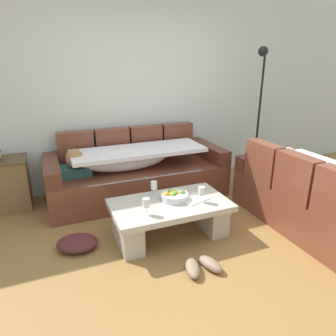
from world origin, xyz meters
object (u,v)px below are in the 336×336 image
Objects in this scene: open_magazine at (193,199)px; crumpled_garment at (77,243)px; floor_lamp at (259,106)px; wine_glass_near_right at (202,192)px; wine_glass_near_left at (146,203)px; pair_of_shoes at (201,266)px; couch_near_window at (317,200)px; couch_along_wall at (135,173)px; wine_glass_far_back at (154,186)px; fruit_bowl at (174,196)px; coffee_table at (170,215)px.

open_magazine is 1.24m from crumpled_garment.
wine_glass_near_right is at bearing -142.30° from floor_lamp.
pair_of_shoes is (0.34, -0.48, -0.45)m from wine_glass_near_left.
couch_near_window is 5.18× the size of pair_of_shoes.
couch_along_wall reaches higher than wine_glass_far_back.
wine_glass_near_left is 0.42× the size of crumpled_garment.
couch_along_wall is 8.26× the size of open_magazine.
crumpled_garment is at bearing -160.25° from floor_lamp.
wine_glass_far_back is 0.46× the size of pair_of_shoes.
floor_lamp is at bearing -13.85° from couch_near_window.
couch_near_window is 4.69× the size of crumpled_garment.
couch_along_wall reaches higher than pair_of_shoes.
floor_lamp reaches higher than couch_along_wall.
open_magazine is (-0.05, 0.09, -0.11)m from wine_glass_near_right.
open_magazine is at bearing -33.71° from wine_glass_far_back.
couch_along_wall is 1.07m from fruit_bowl.
open_magazine is (0.35, -0.23, -0.11)m from wine_glass_far_back.
couch_near_window is 11.30× the size of wine_glass_near_right.
coffee_table is at bearing -149.28° from floor_lamp.
wine_glass_far_back reaches higher than fruit_bowl.
wine_glass_near_right is (0.24, -0.16, 0.07)m from fruit_bowl.
coffee_table is at bearing -64.79° from wine_glass_far_back.
open_magazine is at bearing 119.29° from wine_glass_near_right.
couch_along_wall reaches higher than crumpled_garment.
coffee_table reaches higher than pair_of_shoes.
coffee_table is (-1.53, 0.46, -0.10)m from couch_near_window.
fruit_bowl reaches higher than coffee_table.
wine_glass_far_back is at bearing 141.33° from wine_glass_near_right.
wine_glass_far_back is 0.95m from crumpled_garment.
crumpled_garment is at bearing -173.82° from wine_glass_far_back.
wine_glass_far_back reaches higher than crumpled_garment.
pair_of_shoes is at bearing -81.20° from wine_glass_far_back.
coffee_table is at bearing 159.71° from wine_glass_near_right.
couch_along_wall is 5.78× the size of crumpled_garment.
couch_along_wall is at bearing 92.49° from coffee_table.
couch_near_window is 2.55m from crumpled_garment.
wine_glass_near_left is at bearing -151.65° from fruit_bowl.
couch_along_wall is at bearing 45.34° from couch_near_window.
crumpled_garment is at bearing 141.99° from pair_of_shoes.
wine_glass_near_right is at bearing -20.29° from coffee_table.
fruit_bowl is at bearing 146.44° from wine_glass_near_right.
pair_of_shoes is at bearing -136.69° from floor_lamp.
open_magazine is at bearing 13.02° from wine_glass_near_left.
wine_glass_near_left is (-1.84, 0.30, 0.16)m from couch_near_window.
open_magazine is (0.56, 0.13, -0.11)m from wine_glass_near_left.
coffee_table is 7.23× the size of wine_glass_near_left.
floor_lamp reaches higher than open_magazine.
couch_near_window reaches higher than wine_glass_near_left.
floor_lamp reaches higher than wine_glass_near_left.
open_magazine is 0.74m from pair_of_shoes.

